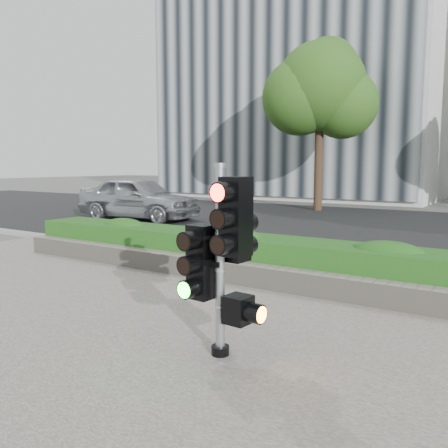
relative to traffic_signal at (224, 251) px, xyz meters
The scene contains 10 objects.
ground 1.50m from the traffic_signal, 134.26° to the left, with size 120.00×120.00×0.00m, color #51514C.
sidewalk 2.21m from the traffic_signal, 111.43° to the right, with size 16.00×11.00×0.03m, color #9E9389.
road 10.80m from the traffic_signal, 93.73° to the left, with size 60.00×13.00×0.02m, color black.
curb 4.07m from the traffic_signal, 100.25° to the left, with size 60.00×0.25×0.12m, color gray.
stone_wall 2.86m from the traffic_signal, 104.96° to the left, with size 12.00×0.32×0.34m, color gray.
hedge 3.42m from the traffic_signal, 102.08° to the left, with size 12.00×1.00×0.68m, color #3C8A2A.
building_left 26.41m from the traffic_signal, 112.24° to the left, with size 16.00×9.00×15.00m, color #B7B7B2.
tree_left 16.61m from the traffic_signal, 108.86° to the left, with size 4.61×4.03×7.34m.
traffic_signal is the anchor object (origin of this frame).
car_silver 12.48m from the traffic_signal, 137.44° to the left, with size 1.81×4.51×1.54m, color #A3A6AA.
Camera 1 is at (3.27, -4.63, 1.98)m, focal length 38.00 mm.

